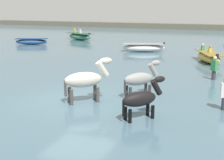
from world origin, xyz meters
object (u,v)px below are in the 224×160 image
at_px(horse_flank_black, 141,100).
at_px(boat_mid_channel, 209,57).
at_px(boat_near_port, 80,36).
at_px(boat_distant_west, 31,41).
at_px(boat_far_offshore, 144,48).
at_px(horse_lead_pinto, 85,81).
at_px(person_wading_mid, 214,71).
at_px(horse_trailing_grey, 140,80).

xyz_separation_m(horse_flank_black, boat_mid_channel, (1.10, 12.12, -0.32)).
bearing_deg(boat_near_port, boat_distant_west, -114.07).
distance_m(horse_flank_black, boat_distant_west, 22.53).
bearing_deg(boat_far_offshore, horse_lead_pinto, -82.75).
relative_size(boat_far_offshore, boat_distant_west, 1.11).
distance_m(horse_lead_pinto, boat_distant_west, 20.05).
xyz_separation_m(boat_distant_west, person_wading_mid, (17.86, -8.99, 0.18)).
bearing_deg(horse_flank_black, person_wading_mid, 75.11).
bearing_deg(horse_lead_pinto, horse_trailing_grey, 41.21).
distance_m(horse_trailing_grey, horse_flank_black, 2.64).
bearing_deg(boat_mid_channel, boat_near_port, 147.93).
height_order(boat_mid_channel, boat_distant_west, boat_mid_channel).
bearing_deg(horse_flank_black, horse_trailing_grey, 107.88).
height_order(boat_distant_west, person_wading_mid, person_wading_mid).
distance_m(boat_far_offshore, person_wading_mid, 10.36).
bearing_deg(person_wading_mid, boat_far_offshore, 126.57).
xyz_separation_m(horse_lead_pinto, boat_near_port, (-11.03, 20.34, -0.48)).
bearing_deg(horse_flank_black, boat_near_port, 122.51).
height_order(horse_lead_pinto, boat_far_offshore, horse_lead_pinto).
xyz_separation_m(horse_lead_pinto, boat_distant_west, (-13.49, 14.83, -0.57)).
relative_size(horse_trailing_grey, boat_mid_channel, 0.52).
xyz_separation_m(horse_flank_black, boat_near_port, (-13.59, 21.32, -0.28)).
xyz_separation_m(boat_near_port, boat_far_offshore, (9.23, -6.18, -0.05)).
distance_m(horse_lead_pinto, boat_far_offshore, 14.28).
bearing_deg(horse_lead_pinto, boat_near_port, 118.48).
height_order(boat_near_port, boat_far_offshore, boat_near_port).
bearing_deg(horse_trailing_grey, person_wading_mid, 58.63).
relative_size(boat_mid_channel, boat_distant_west, 1.09).
distance_m(horse_lead_pinto, horse_trailing_grey, 2.33).
distance_m(boat_far_offshore, boat_mid_channel, 6.24).
distance_m(boat_mid_channel, boat_distant_west, 17.54).
relative_size(horse_lead_pinto, boat_mid_channel, 0.59).
bearing_deg(boat_mid_channel, person_wading_mid, -82.28).
relative_size(boat_mid_channel, person_wading_mid, 2.21).
xyz_separation_m(boat_near_port, person_wading_mid, (15.40, -14.50, 0.09)).
bearing_deg(boat_far_offshore, boat_distant_west, 176.72).
bearing_deg(horse_lead_pinto, horse_flank_black, -21.05).
bearing_deg(boat_near_port, person_wading_mid, -43.27).
distance_m(boat_far_offshore, boat_distant_west, 11.71).
xyz_separation_m(boat_far_offshore, boat_distant_west, (-11.69, 0.67, -0.05)).
xyz_separation_m(boat_near_port, boat_mid_channel, (14.68, -9.20, -0.04)).
distance_m(horse_flank_black, boat_far_offshore, 15.76).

